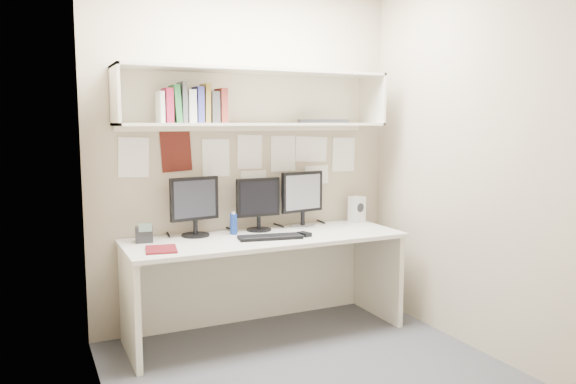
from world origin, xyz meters
name	(u,v)px	position (x,y,z in m)	size (l,w,h in m)	color
floor	(305,368)	(0.00, 0.00, 0.00)	(2.40, 2.00, 0.01)	#414145
wall_back	(247,154)	(0.00, 1.00, 1.30)	(2.40, 0.02, 2.60)	tan
wall_front	(408,178)	(0.00, -1.00, 1.30)	(2.40, 0.02, 2.60)	tan
wall_left	(98,170)	(-1.20, 0.00, 1.30)	(0.02, 2.00, 2.60)	tan
wall_right	(460,158)	(1.20, 0.00, 1.30)	(0.02, 2.00, 2.60)	tan
desk	(265,285)	(0.00, 0.65, 0.37)	(2.00, 0.70, 0.73)	beige
overhead_hutch	(253,98)	(0.00, 0.86, 1.72)	(2.00, 0.38, 0.40)	beige
pinned_papers	(247,161)	(0.00, 0.99, 1.25)	(1.92, 0.01, 0.48)	white
monitor_left	(195,204)	(-0.46, 0.87, 0.96)	(0.37, 0.20, 0.43)	black
monitor_center	(258,201)	(0.04, 0.87, 0.95)	(0.34, 0.19, 0.40)	black
monitor_right	(302,197)	(0.41, 0.87, 0.97)	(0.37, 0.20, 0.43)	#A5A5AA
keyboard	(270,237)	(0.00, 0.55, 0.74)	(0.44, 0.16, 0.02)	black
mouse	(305,234)	(0.25, 0.52, 0.74)	(0.06, 0.10, 0.03)	black
speaker	(357,209)	(0.91, 0.87, 0.84)	(0.13, 0.13, 0.21)	beige
blue_bottle	(234,224)	(-0.18, 0.81, 0.81)	(0.05, 0.05, 0.16)	navy
maroon_notebook	(161,249)	(-0.78, 0.51, 0.74)	(0.19, 0.24, 0.01)	#590F15
desk_phone	(144,234)	(-0.83, 0.81, 0.78)	(0.13, 0.12, 0.14)	black
book_stack	(192,105)	(-0.47, 0.81, 1.66)	(0.47, 0.17, 0.28)	white
hutch_tray	(323,121)	(0.55, 0.80, 1.55)	(0.38, 0.14, 0.03)	black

